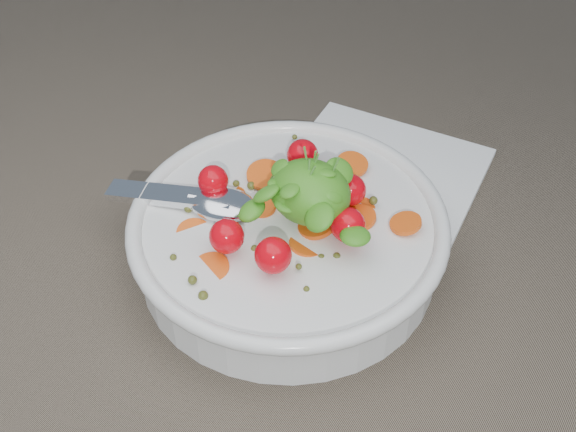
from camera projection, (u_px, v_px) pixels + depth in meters
The scene contains 3 objects.
ground at pixel (264, 260), 0.62m from camera, with size 6.00×6.00×0.00m, color #6F614F.
bowl at pixel (288, 235), 0.60m from camera, with size 0.28×0.26×0.11m.
napkin at pixel (381, 172), 0.70m from camera, with size 0.18×0.16×0.01m, color white.
Camera 1 is at (0.24, -0.35, 0.46)m, focal length 45.00 mm.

